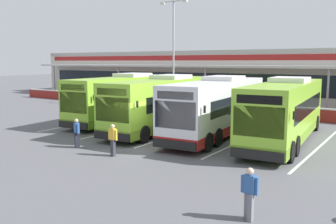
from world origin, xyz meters
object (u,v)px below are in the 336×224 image
Objects in this scene: coach_bus_leftmost at (126,98)px; pedestrian_child at (77,132)px; coach_bus_left_centre at (165,104)px; pedestrian_in_dark_coat at (113,139)px; coach_bus_centre at (218,107)px; coach_bus_right_centre at (285,112)px; lamp_post_west at (174,46)px; pedestrian_near_bin at (249,192)px.

coach_bus_leftmost is 7.61× the size of pedestrian_child.
pedestrian_child is (-0.75, -7.48, -0.91)m from coach_bus_left_centre.
coach_bus_left_centre reaches higher than pedestrian_in_dark_coat.
coach_bus_leftmost is at bearing 172.93° from coach_bus_centre.
coach_bus_right_centre is 18.90m from lamp_post_west.
coach_bus_centre is at bearing 76.03° from pedestrian_in_dark_coat.
coach_bus_right_centre is 7.61× the size of pedestrian_child.
lamp_post_west reaches higher than pedestrian_near_bin.
pedestrian_child is 20.39m from lamp_post_west.
pedestrian_in_dark_coat is 1.00× the size of pedestrian_child.
pedestrian_in_dark_coat is 9.14m from pedestrian_near_bin.
pedestrian_near_bin is (10.62, -11.04, -0.91)m from coach_bus_left_centre.
lamp_post_west is at bearing 101.33° from coach_bus_leftmost.
pedestrian_in_dark_coat is (-6.16, -8.25, -0.91)m from coach_bus_right_centre.
coach_bus_left_centre is at bearing 84.24° from pedestrian_child.
pedestrian_child is at bearing -138.38° from coach_bus_right_centre.
coach_bus_right_centre is at bearing 3.79° from coach_bus_left_centre.
pedestrian_near_bin is at bearing -46.12° from coach_bus_left_centre.
coach_bus_left_centre and coach_bus_right_centre have the same top height.
pedestrian_in_dark_coat is (-1.96, -7.89, -0.91)m from coach_bus_centre.
pedestrian_near_bin is at bearing -38.98° from coach_bus_leftmost.
coach_bus_left_centre is 7.57m from pedestrian_child.
pedestrian_in_dark_coat is 1.00× the size of pedestrian_near_bin.
pedestrian_child is at bearing 162.59° from pedestrian_near_bin.
coach_bus_leftmost is 1.00× the size of coach_bus_centre.
pedestrian_near_bin is at bearing -52.37° from lamp_post_west.
coach_bus_leftmost reaches higher than pedestrian_in_dark_coat.
pedestrian_near_bin is (15.21, -12.31, -0.91)m from coach_bus_leftmost.
pedestrian_child is 0.15× the size of lamp_post_west.
coach_bus_left_centre is 4.08m from coach_bus_centre.
coach_bus_right_centre is 12.12m from pedestrian_child.
pedestrian_child is at bearing -66.31° from coach_bus_leftmost.
pedestrian_child is at bearing -122.22° from coach_bus_centre.
coach_bus_centre is (4.08, 0.19, 0.00)m from coach_bus_left_centre.
coach_bus_right_centre reaches higher than pedestrian_in_dark_coat.
coach_bus_leftmost is 9.59m from pedestrian_child.
pedestrian_child is at bearing -95.76° from coach_bus_left_centre.
pedestrian_child is at bearing -72.70° from lamp_post_west.
coach_bus_centre and coach_bus_right_centre have the same top height.
coach_bus_leftmost reaches higher than pedestrian_child.
coach_bus_left_centre is 8.04m from pedestrian_in_dark_coat.
lamp_post_west reaches higher than coach_bus_left_centre.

